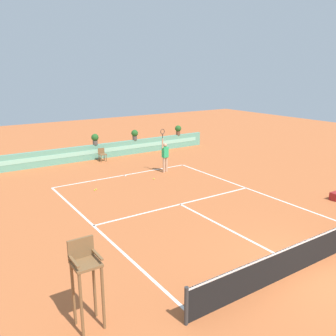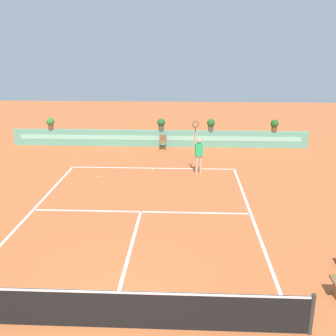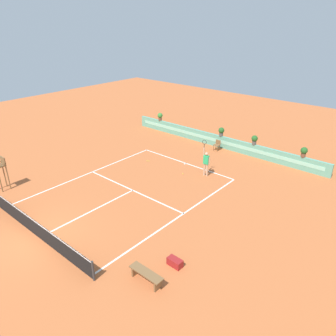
# 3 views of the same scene
# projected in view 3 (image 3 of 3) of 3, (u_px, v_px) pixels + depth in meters

# --- Properties ---
(ground_plane) EXTENTS (60.00, 60.00, 0.00)m
(ground_plane) POSITION_uv_depth(u_px,v_px,m) (128.00, 193.00, 20.23)
(ground_plane) COLOR #BC6033
(court_lines) EXTENTS (8.32, 11.94, 0.01)m
(court_lines) POSITION_uv_depth(u_px,v_px,m) (136.00, 188.00, 20.73)
(court_lines) COLOR white
(court_lines) RESTS_ON ground
(net) EXTENTS (8.92, 0.10, 1.00)m
(net) POSITION_uv_depth(u_px,v_px,m) (37.00, 229.00, 15.90)
(net) COLOR #333333
(net) RESTS_ON ground
(back_wall_barrier) EXTENTS (18.00, 0.21, 1.00)m
(back_wall_barrier) POSITION_uv_depth(u_px,v_px,m) (219.00, 141.00, 27.15)
(back_wall_barrier) COLOR #60A88E
(back_wall_barrier) RESTS_ON ground
(umpire_chair) EXTENTS (0.60, 0.60, 2.14)m
(umpire_chair) POSITION_uv_depth(u_px,v_px,m) (1.00, 170.00, 20.14)
(umpire_chair) COLOR brown
(umpire_chair) RESTS_ON ground
(ball_kid_chair) EXTENTS (0.44, 0.44, 0.85)m
(ball_kid_chair) POSITION_uv_depth(u_px,v_px,m) (217.00, 145.00, 26.48)
(ball_kid_chair) COLOR brown
(ball_kid_chair) RESTS_ON ground
(bench_courtside) EXTENTS (1.60, 0.44, 0.51)m
(bench_courtside) POSITION_uv_depth(u_px,v_px,m) (146.00, 275.00, 13.29)
(bench_courtside) COLOR brown
(bench_courtside) RESTS_ON ground
(gear_bag) EXTENTS (0.71, 0.37, 0.36)m
(gear_bag) POSITION_uv_depth(u_px,v_px,m) (175.00, 262.00, 14.24)
(gear_bag) COLOR maroon
(gear_bag) RESTS_ON ground
(tennis_player) EXTENTS (0.61, 0.28, 2.58)m
(tennis_player) POSITION_uv_depth(u_px,v_px,m) (206.00, 162.00, 21.96)
(tennis_player) COLOR tan
(tennis_player) RESTS_ON ground
(tennis_ball_near_baseline) EXTENTS (0.07, 0.07, 0.07)m
(tennis_ball_near_baseline) POSITION_uv_depth(u_px,v_px,m) (147.00, 161.00, 24.60)
(tennis_ball_near_baseline) COLOR #CCE033
(tennis_ball_near_baseline) RESTS_ON ground
(tennis_ball_mid_court) EXTENTS (0.07, 0.07, 0.07)m
(tennis_ball_mid_court) POSITION_uv_depth(u_px,v_px,m) (149.00, 161.00, 24.59)
(tennis_ball_mid_court) COLOR #CCE033
(tennis_ball_mid_court) RESTS_ON ground
(tennis_ball_by_sideline) EXTENTS (0.07, 0.07, 0.07)m
(tennis_ball_by_sideline) POSITION_uv_depth(u_px,v_px,m) (183.00, 174.00, 22.57)
(tennis_ball_by_sideline) COLOR #CCE033
(tennis_ball_by_sideline) RESTS_ON ground
(potted_plant_right) EXTENTS (0.48, 0.48, 0.72)m
(potted_plant_right) POSITION_uv_depth(u_px,v_px,m) (255.00, 139.00, 24.91)
(potted_plant_right) COLOR #514C47
(potted_plant_right) RESTS_ON back_wall_barrier
(potted_plant_far_left) EXTENTS (0.48, 0.48, 0.72)m
(potted_plant_far_left) POSITION_uv_depth(u_px,v_px,m) (160.00, 116.00, 30.69)
(potted_plant_far_left) COLOR brown
(potted_plant_far_left) RESTS_ON back_wall_barrier
(potted_plant_centre) EXTENTS (0.48, 0.48, 0.72)m
(potted_plant_centre) POSITION_uv_depth(u_px,v_px,m) (221.00, 131.00, 26.67)
(potted_plant_centre) COLOR #514C47
(potted_plant_centre) RESTS_ON back_wall_barrier
(potted_plant_far_right) EXTENTS (0.48, 0.48, 0.72)m
(potted_plant_far_right) POSITION_uv_depth(u_px,v_px,m) (304.00, 151.00, 22.67)
(potted_plant_far_right) COLOR brown
(potted_plant_far_right) RESTS_ON back_wall_barrier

